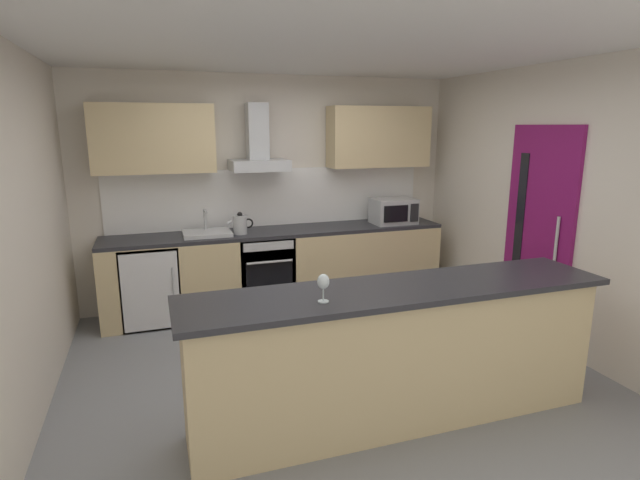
% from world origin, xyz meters
% --- Properties ---
extents(ground, '(5.32, 4.94, 0.02)m').
position_xyz_m(ground, '(0.00, 0.00, -0.01)').
color(ground, gray).
extents(ceiling, '(5.32, 4.94, 0.02)m').
position_xyz_m(ceiling, '(0.00, 0.00, 2.61)').
color(ceiling, white).
extents(wall_back, '(5.32, 0.12, 2.60)m').
position_xyz_m(wall_back, '(0.00, 2.03, 1.30)').
color(wall_back, silver).
rests_on(wall_back, ground).
extents(wall_left, '(0.12, 4.94, 2.60)m').
position_xyz_m(wall_left, '(-2.22, 0.00, 1.30)').
color(wall_left, silver).
rests_on(wall_left, ground).
extents(wall_right, '(0.12, 4.94, 2.60)m').
position_xyz_m(wall_right, '(2.22, 0.00, 1.30)').
color(wall_right, silver).
rests_on(wall_right, ground).
extents(backsplash_tile, '(3.67, 0.02, 0.66)m').
position_xyz_m(backsplash_tile, '(0.00, 1.96, 1.23)').
color(backsplash_tile, white).
extents(counter_back, '(3.80, 0.60, 0.90)m').
position_xyz_m(counter_back, '(0.00, 1.65, 0.45)').
color(counter_back, '#D1B784').
rests_on(counter_back, ground).
extents(counter_island, '(2.97, 0.64, 0.99)m').
position_xyz_m(counter_island, '(0.21, -0.83, 0.50)').
color(counter_island, '#D1B784').
rests_on(counter_island, ground).
extents(upper_cabinets, '(3.75, 0.32, 0.70)m').
position_xyz_m(upper_cabinets, '(-0.00, 1.80, 1.91)').
color(upper_cabinets, '#D1B784').
extents(side_door, '(0.08, 0.85, 2.05)m').
position_xyz_m(side_door, '(2.14, 0.06, 1.03)').
color(side_door, '#7A1456').
rests_on(side_door, ground).
extents(oven, '(0.60, 0.62, 0.80)m').
position_xyz_m(oven, '(-0.19, 1.62, 0.46)').
color(oven, slate).
rests_on(oven, ground).
extents(refrigerator, '(0.58, 0.60, 0.85)m').
position_xyz_m(refrigerator, '(-1.40, 1.62, 0.43)').
color(refrigerator, white).
rests_on(refrigerator, ground).
extents(microwave, '(0.50, 0.38, 0.30)m').
position_xyz_m(microwave, '(1.39, 1.60, 1.05)').
color(microwave, '#B7BABC').
rests_on(microwave, counter_back).
extents(sink, '(0.50, 0.40, 0.26)m').
position_xyz_m(sink, '(-0.80, 1.64, 0.93)').
color(sink, silver).
rests_on(sink, counter_back).
extents(kettle, '(0.29, 0.15, 0.24)m').
position_xyz_m(kettle, '(-0.45, 1.59, 1.01)').
color(kettle, '#B7BABC').
rests_on(kettle, counter_back).
extents(range_hood, '(0.62, 0.45, 0.72)m').
position_xyz_m(range_hood, '(-0.19, 1.75, 1.79)').
color(range_hood, '#B7BABC').
extents(wine_glass, '(0.08, 0.08, 0.18)m').
position_xyz_m(wine_glass, '(-0.37, -0.94, 1.11)').
color(wine_glass, silver).
rests_on(wine_glass, counter_island).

